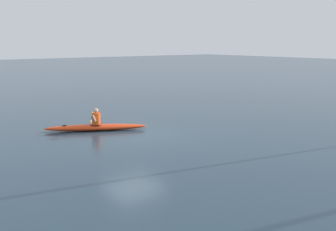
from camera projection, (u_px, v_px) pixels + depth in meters
name	position (u px, v px, depth m)	size (l,w,h in m)	color
ground_plane	(133.00, 135.00, 17.74)	(160.00, 160.00, 0.00)	#233847
kayak	(96.00, 127.00, 18.63)	(4.35, 2.84, 0.29)	red
kayaker	(96.00, 118.00, 18.56)	(1.21, 2.10, 0.74)	#E04C14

